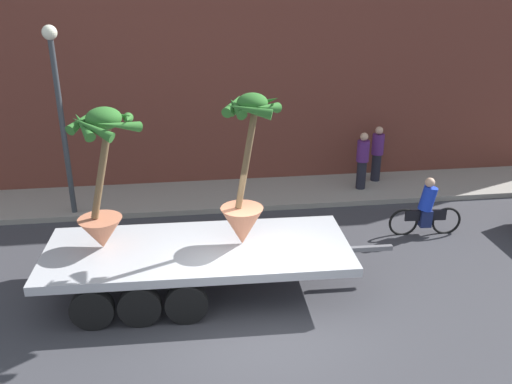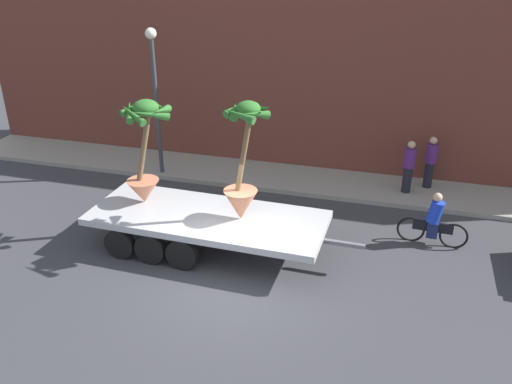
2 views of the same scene
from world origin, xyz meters
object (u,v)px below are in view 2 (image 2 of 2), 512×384
Objects in this scene: flatbed_trailer at (198,220)px; potted_palm_middle at (243,172)px; potted_palm_rear at (144,155)px; pedestrian_near_gate at (430,161)px; cyclist at (434,222)px; street_lamp at (155,84)px; pedestrian_far_left at (409,166)px.

potted_palm_middle is (1.23, 0.03, 1.50)m from flatbed_trailer.
pedestrian_near_gate is (7.36, 5.01, -1.32)m from potted_palm_rear.
pedestrian_near_gate is at bearing 34.26° from potted_palm_rear.
pedestrian_near_gate is (5.85, 5.24, 0.27)m from flatbed_trailer.
street_lamp is at bearing 166.04° from cyclist.
flatbed_trailer is 7.86m from pedestrian_near_gate.
street_lamp reaches higher than potted_palm_rear.
cyclist is 1.08× the size of pedestrian_near_gate.
street_lamp is (-8.15, -0.65, 2.19)m from pedestrian_far_left.
potted_palm_middle is 1.68× the size of cyclist.
pedestrian_near_gate and pedestrian_far_left have the same top height.
cyclist is 0.38× the size of street_lamp.
potted_palm_middle is at bearing 1.17° from flatbed_trailer.
cyclist is at bearing 11.91° from potted_palm_rear.
potted_palm_middle is 5.28m from cyclist.
flatbed_trailer is 4.19× the size of pedestrian_near_gate.
potted_palm_middle reaches higher than potted_palm_rear.
flatbed_trailer is 5.56m from street_lamp.
street_lamp reaches higher than flatbed_trailer.
pedestrian_far_left is at bearing -138.44° from pedestrian_near_gate.
street_lamp is at bearing -172.04° from pedestrian_near_gate.
potted_palm_rear is 2.75m from potted_palm_middle.
potted_palm_rear is 8.15m from pedestrian_far_left.
pedestrian_far_left reaches higher than cyclist.
cyclist is at bearing 20.66° from potted_palm_middle.
potted_palm_middle reaches higher than pedestrian_near_gate.
street_lamp is (-4.19, 3.99, 0.96)m from potted_palm_middle.
potted_palm_middle is 7.08m from pedestrian_near_gate.
pedestrian_far_left is (5.20, 4.66, 0.27)m from flatbed_trailer.
flatbed_trailer is 2.32× the size of potted_palm_middle.
pedestrian_near_gate is 0.35× the size of street_lamp.
potted_palm_middle is at bearing -131.53° from pedestrian_near_gate.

